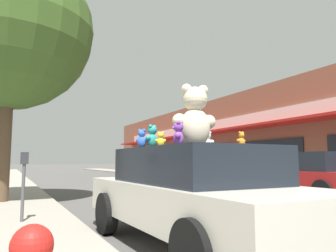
# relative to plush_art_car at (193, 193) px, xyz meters

# --- Properties ---
(ground_plane) EXTENTS (260.00, 260.00, 0.00)m
(ground_plane) POSITION_rel_plush_art_car_xyz_m (3.35, 0.77, -0.77)
(ground_plane) COLOR #514F4C
(sidewalk_near) EXTENTS (2.62, 90.00, 0.12)m
(sidewalk_near) POSITION_rel_plush_art_car_xyz_m (-2.49, 0.77, -0.71)
(sidewalk_near) COLOR gray
(sidewalk_near) RESTS_ON ground_plane
(storefront_row) EXTENTS (13.10, 39.58, 5.58)m
(storefront_row) POSITION_rel_plush_art_car_xyz_m (16.32, 15.01, 2.02)
(storefront_row) COLOR brown
(storefront_row) RESTS_ON ground_plane
(plush_art_car) EXTENTS (2.02, 4.55, 1.43)m
(plush_art_car) POSITION_rel_plush_art_car_xyz_m (0.00, 0.00, 0.00)
(plush_art_car) COLOR beige
(plush_art_car) RESTS_ON ground_plane
(teddy_bear_giant) EXTENTS (0.73, 0.47, 0.97)m
(teddy_bear_giant) POSITION_rel_plush_art_car_xyz_m (0.08, 0.06, 1.13)
(teddy_bear_giant) COLOR beige
(teddy_bear_giant) RESTS_ON plush_art_car
(teddy_bear_white) EXTENTS (0.21, 0.20, 0.30)m
(teddy_bear_white) POSITION_rel_plush_art_car_xyz_m (0.58, 0.50, 0.80)
(teddy_bear_white) COLOR white
(teddy_bear_white) RESTS_ON plush_art_car
(teddy_bear_purple) EXTENTS (0.21, 0.28, 0.37)m
(teddy_bear_purple) POSITION_rel_plush_art_car_xyz_m (-0.29, -0.09, 0.84)
(teddy_bear_purple) COLOR purple
(teddy_bear_purple) RESTS_ON plush_art_car
(teddy_bear_teal) EXTENTS (0.27, 0.22, 0.36)m
(teddy_bear_teal) POSITION_rel_plush_art_car_xyz_m (-0.47, 0.44, 0.83)
(teddy_bear_teal) COLOR teal
(teddy_bear_teal) RESTS_ON plush_art_car
(teddy_bear_blue) EXTENTS (0.19, 0.21, 0.30)m
(teddy_bear_blue) POSITION_rel_plush_art_car_xyz_m (-0.61, 0.51, 0.80)
(teddy_bear_blue) COLOR blue
(teddy_bear_blue) RESTS_ON plush_art_car
(teddy_bear_orange) EXTENTS (0.18, 0.12, 0.24)m
(teddy_bear_orange) POSITION_rel_plush_art_car_xyz_m (0.61, -0.36, 0.77)
(teddy_bear_orange) COLOR orange
(teddy_bear_orange) RESTS_ON plush_art_car
(teddy_bear_yellow) EXTENTS (0.17, 0.11, 0.22)m
(teddy_bear_yellow) POSITION_rel_plush_art_car_xyz_m (-0.49, 0.07, 0.77)
(teddy_bear_yellow) COLOR yellow
(teddy_bear_yellow) RESTS_ON plush_art_car
(teddy_bear_brown) EXTENTS (0.13, 0.16, 0.22)m
(teddy_bear_brown) POSITION_rel_plush_art_car_xyz_m (-0.29, 0.51, 0.76)
(teddy_bear_brown) COLOR olive
(teddy_bear_brown) RESTS_ON plush_art_car
(parked_car_far_center) EXTENTS (1.97, 4.34, 1.52)m
(parked_car_far_center) POSITION_rel_plush_art_car_xyz_m (6.75, 3.87, 0.06)
(parked_car_far_center) COLOR maroon
(parked_car_far_center) RESTS_ON ground_plane
(parked_car_far_right) EXTENTS (1.93, 4.34, 1.64)m
(parked_car_far_right) POSITION_rel_plush_art_car_xyz_m (6.75, 10.42, 0.12)
(parked_car_far_right) COLOR silver
(parked_car_far_right) RESTS_ON ground_plane
(street_tree) EXTENTS (4.79, 4.79, 7.36)m
(street_tree) POSITION_rel_plush_art_car_xyz_m (-2.58, 6.08, 4.31)
(street_tree) COLOR brown
(street_tree) RESTS_ON sidewalk_near
(parking_meter) EXTENTS (0.14, 0.10, 1.27)m
(parking_meter) POSITION_rel_plush_art_car_xyz_m (-2.17, 2.50, 0.17)
(parking_meter) COLOR #4C4C51
(parking_meter) RESTS_ON sidewalk_near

